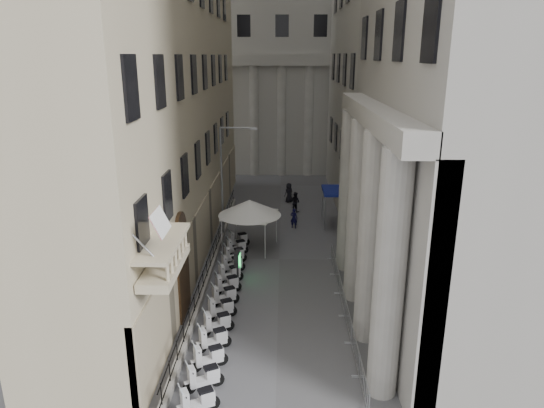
% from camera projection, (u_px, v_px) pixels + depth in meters
% --- Properties ---
extents(far_building, '(22.00, 10.00, 30.00)m').
position_uv_depth(far_building, '(282.00, 38.00, 55.51)').
color(far_building, '#B6B4AC').
rests_on(far_building, ground).
extents(iron_fence, '(0.30, 28.00, 1.40)m').
position_uv_depth(iron_fence, '(213.00, 266.00, 31.35)').
color(iron_fence, black).
rests_on(iron_fence, ground).
extents(blue_awning, '(1.60, 3.00, 3.00)m').
position_uv_depth(blue_awning, '(332.00, 226.00, 38.80)').
color(blue_awning, navy).
rests_on(blue_awning, ground).
extents(flag, '(1.00, 1.40, 8.20)m').
position_uv_depth(flag, '(173.00, 404.00, 18.92)').
color(flag, '#9E0C11').
rests_on(flag, ground).
extents(scooter_2, '(1.50, 1.12, 1.50)m').
position_uv_depth(scooter_2, '(205.00, 389.00, 19.77)').
color(scooter_2, silver).
rests_on(scooter_2, ground).
extents(scooter_3, '(1.50, 1.12, 1.50)m').
position_uv_depth(scooter_3, '(210.00, 368.00, 21.10)').
color(scooter_3, silver).
rests_on(scooter_3, ground).
extents(scooter_4, '(1.50, 1.12, 1.50)m').
position_uv_depth(scooter_4, '(214.00, 350.00, 22.44)').
color(scooter_4, silver).
rests_on(scooter_4, ground).
extents(scooter_5, '(1.50, 1.12, 1.50)m').
position_uv_depth(scooter_5, '(218.00, 333.00, 23.77)').
color(scooter_5, silver).
rests_on(scooter_5, ground).
extents(scooter_6, '(1.50, 1.12, 1.50)m').
position_uv_depth(scooter_6, '(221.00, 318.00, 25.10)').
color(scooter_6, silver).
rests_on(scooter_6, ground).
extents(scooter_7, '(1.50, 1.12, 1.50)m').
position_uv_depth(scooter_7, '(225.00, 305.00, 26.44)').
color(scooter_7, silver).
rests_on(scooter_7, ground).
extents(scooter_8, '(1.50, 1.12, 1.50)m').
position_uv_depth(scooter_8, '(227.00, 293.00, 27.77)').
color(scooter_8, silver).
rests_on(scooter_8, ground).
extents(scooter_9, '(1.50, 1.12, 1.50)m').
position_uv_depth(scooter_9, '(230.00, 282.00, 29.11)').
color(scooter_9, silver).
rests_on(scooter_9, ground).
extents(scooter_10, '(1.50, 1.12, 1.50)m').
position_uv_depth(scooter_10, '(232.00, 272.00, 30.44)').
color(scooter_10, silver).
rests_on(scooter_10, ground).
extents(scooter_11, '(1.50, 1.12, 1.50)m').
position_uv_depth(scooter_11, '(235.00, 263.00, 31.78)').
color(scooter_11, silver).
rests_on(scooter_11, ground).
extents(scooter_12, '(1.50, 1.12, 1.50)m').
position_uv_depth(scooter_12, '(237.00, 255.00, 33.11)').
color(scooter_12, silver).
rests_on(scooter_12, ground).
extents(scooter_13, '(1.50, 1.12, 1.50)m').
position_uv_depth(scooter_13, '(238.00, 247.00, 34.44)').
color(scooter_13, silver).
rests_on(scooter_13, ground).
extents(barrier_0, '(0.60, 2.40, 1.10)m').
position_uv_depth(barrier_0, '(363.00, 397.00, 19.34)').
color(barrier_0, '#AFB2B8').
rests_on(barrier_0, ground).
extents(barrier_1, '(0.60, 2.40, 1.10)m').
position_uv_depth(barrier_1, '(354.00, 359.00, 21.73)').
color(barrier_1, '#AFB2B8').
rests_on(barrier_1, ground).
extents(barrier_2, '(0.60, 2.40, 1.10)m').
position_uv_depth(barrier_2, '(348.00, 329.00, 24.12)').
color(barrier_2, '#AFB2B8').
rests_on(barrier_2, ground).
extents(barrier_3, '(0.60, 2.40, 1.10)m').
position_uv_depth(barrier_3, '(342.00, 304.00, 26.51)').
color(barrier_3, '#AFB2B8').
rests_on(barrier_3, ground).
extents(barrier_4, '(0.60, 2.40, 1.10)m').
position_uv_depth(barrier_4, '(337.00, 284.00, 28.90)').
color(barrier_4, '#AFB2B8').
rests_on(barrier_4, ground).
extents(barrier_5, '(0.60, 2.40, 1.10)m').
position_uv_depth(barrier_5, '(333.00, 266.00, 31.29)').
color(barrier_5, '#AFB2B8').
rests_on(barrier_5, ground).
extents(security_tent, '(4.37, 4.37, 3.55)m').
position_uv_depth(security_tent, '(246.00, 206.00, 33.84)').
color(security_tent, silver).
rests_on(security_tent, ground).
extents(street_lamp, '(2.71, 0.34, 8.29)m').
position_uv_depth(street_lamp, '(226.00, 174.00, 34.70)').
color(street_lamp, gray).
rests_on(street_lamp, ground).
extents(info_kiosk, '(0.33, 0.88, 1.83)m').
position_uv_depth(info_kiosk, '(238.00, 265.00, 29.21)').
color(info_kiosk, black).
rests_on(info_kiosk, ground).
extents(pedestrian_a, '(0.68, 0.57, 1.61)m').
position_uv_depth(pedestrian_a, '(294.00, 218.00, 38.03)').
color(pedestrian_a, black).
rests_on(pedestrian_a, ground).
extents(pedestrian_b, '(1.08, 1.06, 1.76)m').
position_uv_depth(pedestrian_b, '(295.00, 202.00, 42.04)').
color(pedestrian_b, black).
rests_on(pedestrian_b, ground).
extents(pedestrian_c, '(1.05, 0.98, 1.80)m').
position_uv_depth(pedestrian_c, '(289.00, 193.00, 44.79)').
color(pedestrian_c, black).
rests_on(pedestrian_c, ground).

